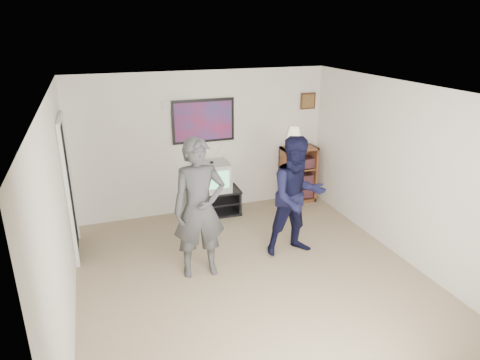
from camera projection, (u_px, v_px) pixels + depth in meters
room_shell at (246, 184)px, 5.59m from camera, size 4.51×5.00×2.51m
media_stand at (214, 202)px, 7.64m from camera, size 0.93×0.54×0.46m
crt_television at (212, 177)px, 7.46m from camera, size 0.60×0.51×0.50m
bookshelf at (298, 174)px, 8.10m from camera, size 0.65×0.37×1.07m
table_lamp at (294, 138)px, 7.80m from camera, size 0.25×0.25×0.39m
person_tall at (199, 209)px, 5.58m from camera, size 0.73×0.50×1.90m
person_short at (297, 197)px, 6.13m from camera, size 0.88×0.70×1.78m
controller_left at (197, 185)px, 5.69m from camera, size 0.07×0.13×0.04m
controller_right at (292, 186)px, 6.26m from camera, size 0.08×0.13×0.04m
poster at (203, 121)px, 7.34m from camera, size 1.10×0.03×0.75m
air_vent at (171, 105)px, 7.07m from camera, size 0.28×0.02×0.14m
small_picture at (308, 101)px, 7.88m from camera, size 0.30×0.03×0.30m
doorway at (68, 190)px, 6.09m from camera, size 0.03×0.85×2.00m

